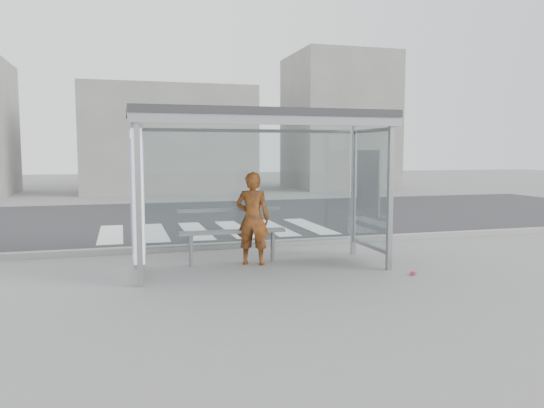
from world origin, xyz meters
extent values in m
plane|color=slate|center=(0.00, 0.00, 0.00)|extent=(80.00, 80.00, 0.00)
cube|color=#28282B|center=(0.00, 7.00, 0.00)|extent=(30.00, 10.00, 0.01)
cube|color=gray|center=(0.00, 1.95, 0.06)|extent=(30.00, 0.18, 0.12)
cube|color=silver|center=(-2.50, 4.50, 0.00)|extent=(0.55, 3.00, 0.00)
cube|color=silver|center=(-1.50, 4.50, 0.00)|extent=(0.55, 3.00, 0.00)
cube|color=silver|center=(-0.50, 4.50, 0.00)|extent=(0.55, 3.00, 0.00)
cube|color=silver|center=(0.50, 4.50, 0.00)|extent=(0.55, 3.00, 0.00)
cube|color=silver|center=(1.50, 4.50, 0.00)|extent=(0.55, 3.00, 0.00)
cube|color=silver|center=(2.50, 4.50, 0.00)|extent=(0.55, 3.00, 0.00)
cube|color=gray|center=(-2.00, -0.70, 1.25)|extent=(0.08, 0.08, 2.50)
cube|color=gray|center=(2.00, -0.70, 1.25)|extent=(0.08, 0.08, 2.50)
cube|color=gray|center=(-2.00, 0.70, 1.25)|extent=(0.08, 0.08, 2.50)
cube|color=gray|center=(2.00, 0.70, 1.25)|extent=(0.08, 0.08, 2.50)
cube|color=#2D2D30|center=(0.00, 0.00, 2.56)|extent=(4.25, 1.65, 0.12)
cube|color=gray|center=(0.00, -0.76, 2.45)|extent=(4.25, 0.06, 0.18)
cube|color=white|center=(0.00, 0.70, 1.30)|extent=(3.80, 0.02, 2.00)
cube|color=white|center=(-2.00, 0.00, 1.30)|extent=(0.15, 1.25, 2.00)
cube|color=blue|center=(-1.92, 0.00, 1.30)|extent=(0.01, 1.10, 1.70)
cylinder|color=#FA5E16|center=(-1.91, 0.25, 1.55)|extent=(0.02, 0.32, 0.32)
cube|color=white|center=(2.00, 0.00, 1.30)|extent=(0.03, 1.25, 2.00)
cube|color=beige|center=(1.97, 0.05, 1.40)|extent=(0.03, 0.86, 1.16)
cube|color=slate|center=(0.00, 18.00, 2.50)|extent=(8.00, 5.00, 5.00)
cube|color=slate|center=(9.00, 18.00, 3.50)|extent=(5.00, 5.00, 7.00)
imported|color=red|center=(-0.06, 0.34, 0.81)|extent=(0.69, 0.59, 1.61)
cube|color=slate|center=(-0.39, 0.47, 0.57)|extent=(1.86, 0.23, 0.05)
cylinder|color=slate|center=(-1.12, 0.47, 0.27)|extent=(0.07, 0.07, 0.54)
cylinder|color=slate|center=(0.33, 0.47, 0.27)|extent=(0.07, 0.07, 0.54)
cube|color=slate|center=(-0.39, 0.66, 0.93)|extent=(1.86, 0.04, 0.06)
cylinder|color=#D23E64|center=(2.20, -1.14, 0.04)|extent=(0.15, 0.15, 0.07)
camera|label=1|loc=(-2.23, -8.47, 1.96)|focal=35.00mm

